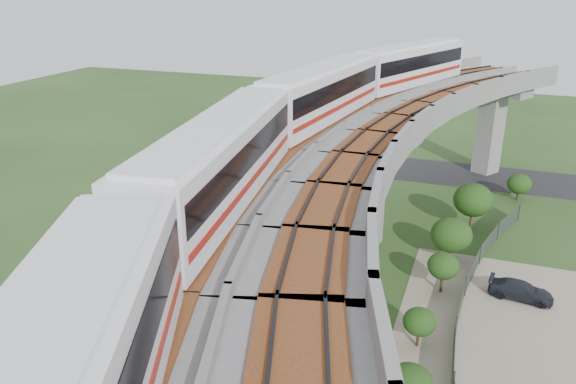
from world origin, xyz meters
The scene contains 12 objects.
ground centered at (0.00, 0.00, 0.00)m, with size 160.00×160.00×0.00m, color #29451B.
dirt_lot centered at (14.00, -2.00, 0.02)m, with size 18.00×26.00×0.04m, color gray.
asphalt_road centered at (0.00, 30.00, 0.01)m, with size 60.00×8.00×0.03m, color #232326.
viaduct centered at (3.84, 0.00, 9.05)m, with size 19.58×73.98×11.40m.
metro_train centered at (0.37, -1.73, 12.31)m, with size 11.56×61.33×3.64m.
fence centered at (9.75, 0.00, 0.75)m, with size 3.87×38.73×1.50m.
tree_0 centered at (12.23, 24.23, 1.62)m, with size 2.22×2.22×2.57m.
tree_1 centered at (8.44, 15.89, 2.64)m, with size 3.17×3.17×3.99m.
tree_2 centered at (7.29, 9.76, 2.06)m, with size 2.97×2.97×3.33m.
tree_3 centered at (7.19, 4.95, 1.96)m, with size 2.07×2.07×2.85m.
tree_4 centered at (6.54, -1.46, 1.62)m, with size 1.84×1.84×2.41m.
car_dark centered at (12.09, 5.88, 0.62)m, with size 1.61×3.97×1.15m, color black.
Camera 1 is at (8.69, -28.76, 19.44)m, focal length 35.00 mm.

